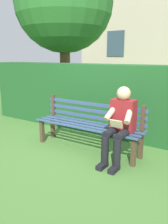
# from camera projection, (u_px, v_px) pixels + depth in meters

# --- Properties ---
(ground) EXTENTS (60.00, 60.00, 0.00)m
(ground) POSITION_uv_depth(u_px,v_px,m) (87.00, 149.00, 4.21)
(ground) COLOR #477533
(park_bench) EXTENTS (2.06, 0.48, 0.90)m
(park_bench) POSITION_uv_depth(u_px,v_px,m) (89.00, 124.00, 4.15)
(park_bench) COLOR #4C3828
(park_bench) RESTS_ON ground
(person_seated) EXTENTS (0.44, 0.73, 1.21)m
(person_seated) POSITION_uv_depth(u_px,v_px,m) (120.00, 123.00, 3.61)
(person_seated) COLOR maroon
(person_seated) RESTS_ON ground
(hedge_backdrop) EXTENTS (6.08, 0.67, 1.55)m
(hedge_backdrop) POSITION_uv_depth(u_px,v_px,m) (101.00, 98.00, 5.05)
(hedge_backdrop) COLOR #1E5123
(hedge_backdrop) RESTS_ON ground
(tree) EXTENTS (3.17, 3.02, 4.77)m
(tree) POSITION_uv_depth(u_px,v_px,m) (62.00, 6.00, 7.16)
(tree) COLOR brown
(tree) RESTS_ON ground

